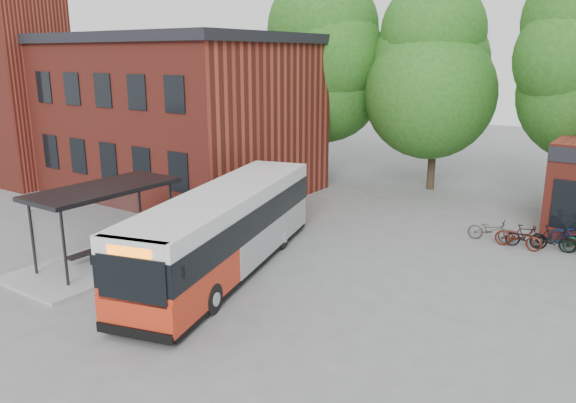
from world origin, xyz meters
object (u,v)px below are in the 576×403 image
Objects in this scene: city_bus at (226,231)px; bicycle_2 at (518,237)px; bicycle_1 at (525,236)px; bus_shelter at (106,224)px; bicycle_0 at (491,230)px; bicycle_3 at (553,239)px; bicycle_4 at (576,235)px.

bicycle_2 is (7.94, 8.33, -0.98)m from city_bus.
bicycle_1 is at bearing -21.69° from bicycle_2.
bus_shelter is 0.61× the size of city_bus.
bus_shelter reaches higher than bicycle_1.
city_bus is 7.64× the size of bicycle_1.
bus_shelter is 3.87× the size of bicycle_0.
bicycle_2 is (1.15, -0.27, 0.00)m from bicycle_0.
bicycle_1 is 0.89× the size of bicycle_3.
city_bus reaches higher than bus_shelter.
bicycle_3 is at bearing 28.29° from city_bus.
city_bus is 11.55m from bicycle_2.
bicycle_0 is 3.25m from bicycle_4.
bicycle_4 reaches higher than bicycle_2.
city_bus reaches higher than bicycle_2.
bicycle_3 is at bearing 149.45° from bicycle_4.
bicycle_3 is 1.31m from bicycle_4.
bicycle_4 is at bearing -45.20° from bicycle_2.
city_bus is 6.22× the size of bicycle_4.
city_bus reaches higher than bicycle_3.
bicycle_2 is 1.08× the size of bicycle_3.
bicycle_2 is at bearing 30.91° from city_bus.
bus_shelter reaches higher than bicycle_0.
bicycle_1 is (1.33, 0.10, -0.02)m from bicycle_0.
city_bus is 12.70m from bicycle_3.
bicycle_3 reaches higher than bicycle_1.
bus_shelter is 3.80× the size of bicycle_4.
bus_shelter is 4.67× the size of bicycle_1.
bicycle_2 is at bearing -107.18° from bicycle_0.
bicycle_4 is (13.91, 11.76, -0.97)m from bus_shelter.
bicycle_1 is at bearing 85.04° from bicycle_3.
bus_shelter is 3.85× the size of bicycle_2.
city_bus is 6.29× the size of bicycle_2.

